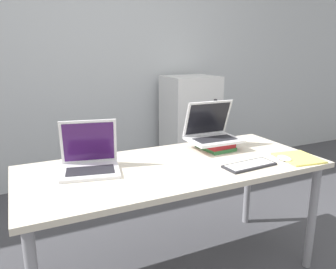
{
  "coord_description": "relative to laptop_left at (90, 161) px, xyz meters",
  "views": [
    {
      "loc": [
        -0.79,
        -1.21,
        1.34
      ],
      "look_at": [
        -0.04,
        0.37,
        0.89
      ],
      "focal_mm": 35.0,
      "sensor_mm": 36.0,
      "label": 1
    }
  ],
  "objects": [
    {
      "name": "book_stack",
      "position": [
        0.83,
        0.04,
        -0.02
      ],
      "size": [
        0.2,
        0.24,
        0.06
      ],
      "color": "#33753D",
      "rests_on": "desk"
    },
    {
      "name": "desk",
      "position": [
        0.45,
        -0.11,
        -0.12
      ],
      "size": [
        1.71,
        0.74,
        0.71
      ],
      "color": "beige",
      "rests_on": "ground_plane"
    },
    {
      "name": "mouse",
      "position": [
        1.07,
        -0.33,
        -0.04
      ],
      "size": [
        0.06,
        0.1,
        0.03
      ],
      "color": "white",
      "rests_on": "desk"
    },
    {
      "name": "wall_back",
      "position": [
        0.45,
        1.63,
        0.59
      ],
      "size": [
        8.0,
        0.05,
        2.7
      ],
      "color": "silver",
      "rests_on": "ground_plane"
    },
    {
      "name": "wireless_keyboard",
      "position": [
        0.82,
        -0.32,
        -0.05
      ],
      "size": [
        0.31,
        0.14,
        0.01
      ],
      "color": "#28282D",
      "rests_on": "desk"
    },
    {
      "name": "laptop_left",
      "position": [
        0.0,
        0.0,
        0.0
      ],
      "size": [
        0.35,
        0.32,
        0.27
      ],
      "color": "silver",
      "rests_on": "desk"
    },
    {
      "name": "laptop_on_books",
      "position": [
        0.82,
        0.07,
        0.05
      ],
      "size": [
        0.33,
        0.26,
        0.25
      ],
      "color": "silver",
      "rests_on": "book_stack"
    },
    {
      "name": "mini_fridge",
      "position": [
        1.34,
        1.3,
        -0.22
      ],
      "size": [
        0.52,
        0.48,
        1.08
      ],
      "color": "white",
      "rests_on": "ground_plane"
    },
    {
      "name": "notepad",
      "position": [
        1.17,
        -0.34,
        -0.05
      ],
      "size": [
        0.25,
        0.27,
        0.01
      ],
      "color": "#EFE066",
      "rests_on": "desk"
    }
  ]
}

